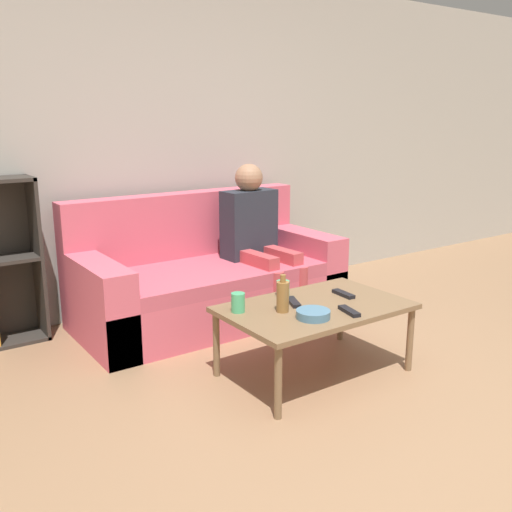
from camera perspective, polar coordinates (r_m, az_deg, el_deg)
ground_plane at (r=2.93m, az=18.19°, el=-17.68°), size 22.00×22.00×0.00m
wall_back at (r=4.61m, az=-8.47°, el=11.25°), size 12.00×0.06×2.60m
couch at (r=4.30m, az=-4.91°, el=-2.40°), size 1.94×0.92×0.92m
coffee_table at (r=3.36m, az=5.92°, el=-5.53°), size 1.07×0.68×0.43m
person_adult at (r=4.34m, az=-0.09°, el=2.80°), size 0.43×0.65×1.15m
cup_near at (r=3.49m, az=2.71°, el=-3.24°), size 0.08×0.08×0.09m
cup_far at (r=3.21m, az=-1.81°, el=-4.67°), size 0.08×0.08×0.11m
tv_remote_0 at (r=3.54m, az=8.73°, el=-3.76°), size 0.06×0.17×0.02m
tv_remote_1 at (r=3.24m, az=9.30°, el=-5.46°), size 0.08×0.18×0.02m
tv_remote_2 at (r=3.36m, az=3.76°, el=-4.62°), size 0.11×0.18×0.02m
snack_bowl at (r=3.13m, az=5.74°, el=-5.81°), size 0.19×0.19×0.05m
bottle at (r=3.20m, az=2.69°, el=-4.02°), size 0.07×0.07×0.22m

